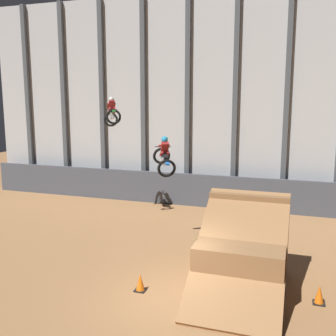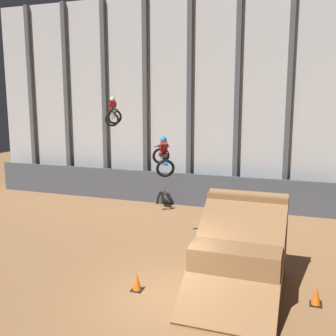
{
  "view_description": "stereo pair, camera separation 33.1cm",
  "coord_description": "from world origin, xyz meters",
  "px_view_note": "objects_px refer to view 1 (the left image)",
  "views": [
    {
      "loc": [
        3.42,
        -10.57,
        6.04
      ],
      "look_at": [
        -2.12,
        6.18,
        3.02
      ],
      "focal_mm": 42.0,
      "sensor_mm": 36.0,
      "label": 1
    },
    {
      "loc": [
        3.73,
        -10.46,
        6.04
      ],
      "look_at": [
        -2.12,
        6.18,
        3.02
      ],
      "focal_mm": 42.0,
      "sensor_mm": 36.0,
      "label": 2
    }
  ],
  "objects_px": {
    "dirt_ramp": "(243,254)",
    "rider_bike_left_air": "(112,114)",
    "rider_bike_right_air": "(164,157)",
    "traffic_cone_near_ramp": "(140,282)",
    "traffic_cone_arena_edge": "(319,295)"
  },
  "relations": [
    {
      "from": "dirt_ramp",
      "to": "rider_bike_left_air",
      "type": "distance_m",
      "value": 10.07
    },
    {
      "from": "dirt_ramp",
      "to": "rider_bike_right_air",
      "type": "bearing_deg",
      "value": 148.24
    },
    {
      "from": "dirt_ramp",
      "to": "rider_bike_right_air",
      "type": "height_order",
      "value": "rider_bike_right_air"
    },
    {
      "from": "dirt_ramp",
      "to": "traffic_cone_arena_edge",
      "type": "bearing_deg",
      "value": -15.8
    },
    {
      "from": "rider_bike_left_air",
      "to": "traffic_cone_arena_edge",
      "type": "xyz_separation_m",
      "value": [
        9.73,
        -5.99,
        -5.14
      ]
    },
    {
      "from": "rider_bike_left_air",
      "to": "traffic_cone_near_ramp",
      "type": "height_order",
      "value": "rider_bike_left_air"
    },
    {
      "from": "dirt_ramp",
      "to": "rider_bike_right_air",
      "type": "distance_m",
      "value": 5.01
    },
    {
      "from": "dirt_ramp",
      "to": "rider_bike_left_air",
      "type": "bearing_deg",
      "value": 144.11
    },
    {
      "from": "traffic_cone_near_ramp",
      "to": "traffic_cone_arena_edge",
      "type": "height_order",
      "value": "same"
    },
    {
      "from": "traffic_cone_near_ramp",
      "to": "rider_bike_left_air",
      "type": "bearing_deg",
      "value": 121.8
    },
    {
      "from": "rider_bike_left_air",
      "to": "rider_bike_right_air",
      "type": "distance_m",
      "value": 5.19
    },
    {
      "from": "dirt_ramp",
      "to": "rider_bike_right_air",
      "type": "xyz_separation_m",
      "value": [
        -3.52,
        2.18,
        2.82
      ]
    },
    {
      "from": "dirt_ramp",
      "to": "traffic_cone_arena_edge",
      "type": "xyz_separation_m",
      "value": [
        2.39,
        -0.68,
        -0.73
      ]
    },
    {
      "from": "rider_bike_left_air",
      "to": "rider_bike_right_air",
      "type": "relative_size",
      "value": 0.95
    },
    {
      "from": "rider_bike_right_air",
      "to": "traffic_cone_arena_edge",
      "type": "distance_m",
      "value": 7.46
    }
  ]
}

